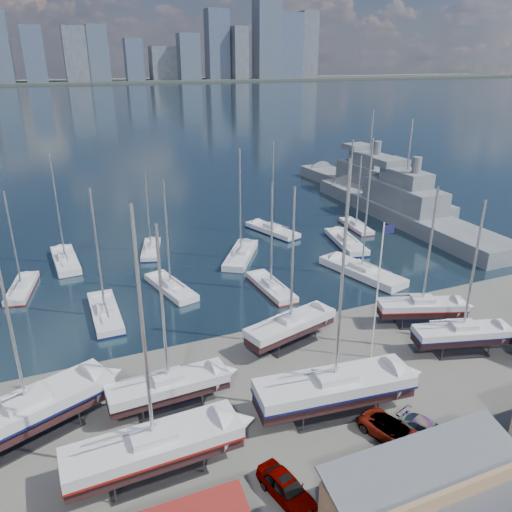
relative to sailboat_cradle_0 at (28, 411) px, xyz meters
name	(u,v)px	position (x,y,z in m)	size (l,w,h in m)	color
ground	(310,383)	(21.37, -2.02, -2.23)	(1400.00, 1400.00, 0.00)	#605E59
water	(69,103)	(21.37, 307.98, -2.38)	(1400.00, 600.00, 0.40)	#192C3B
far_shore	(53,83)	(21.37, 567.98, -1.13)	(1400.00, 80.00, 2.20)	#2D332D
skyline	(40,44)	(13.53, 561.74, 36.86)	(639.14, 43.80, 107.69)	#475166
sailboat_cradle_0	(28,411)	(0.00, 0.00, 0.00)	(12.33, 7.60, 19.07)	#2D2D33
sailboat_cradle_1	(154,447)	(7.44, -6.85, -0.04)	(11.51, 3.58, 18.25)	#2D2D33
sailboat_cradle_2	(169,386)	(9.82, -0.73, -0.20)	(9.24, 2.90, 15.02)	#2D2D33
sailboat_cradle_3	(335,388)	(21.22, -6.00, 0.02)	(12.48, 4.70, 19.42)	#2D2D33
sailboat_cradle_4	(291,325)	(22.55, 4.05, -0.19)	(9.67, 4.98, 15.27)	#2D2D33
sailboat_cradle_5	(462,334)	(36.30, -3.27, -0.24)	(9.25, 4.80, 14.51)	#2D2D33
sailboat_cradle_6	(422,307)	(36.41, 2.35, -0.24)	(9.10, 5.30, 14.34)	#2D2D33
sailboat_moored_1	(22,289)	(-1.08, 26.42, -1.92)	(3.86, 8.65, 12.49)	black
sailboat_moored_2	(66,261)	(4.07, 33.37, -1.91)	(3.41, 10.15, 15.10)	black
sailboat_moored_3	(105,314)	(7.07, 16.38, -1.92)	(2.73, 9.66, 14.43)	black
sailboat_moored_4	(171,288)	(14.91, 19.94, -1.91)	(4.55, 9.41, 13.69)	black
sailboat_moored_5	(151,250)	(15.36, 33.25, -1.92)	(4.35, 8.40, 12.10)	black
sailboat_moored_6	(271,288)	(25.74, 15.53, -1.92)	(2.87, 9.04, 13.38)	black
sailboat_moored_7	(241,256)	(26.07, 26.13, -1.91)	(8.01, 10.15, 15.47)	black
sailboat_moored_8	(272,231)	(34.38, 34.16, -1.92)	(5.70, 10.23, 14.74)	black
sailboat_moored_9	(362,273)	(37.90, 15.00, -1.91)	(6.17, 12.21, 17.75)	black
sailboat_moored_10	(346,243)	(42.03, 25.17, -1.92)	(4.93, 10.95, 15.82)	black
sailboat_moored_11	(356,227)	(47.57, 30.96, -1.92)	(3.13, 8.33, 12.16)	black
naval_ship_east	(402,210)	(57.20, 31.99, -0.57)	(7.73, 44.11, 17.96)	slate
naval_ship_west	(367,186)	(61.48, 48.44, -0.57)	(8.43, 41.56, 17.72)	slate
car_a	(286,488)	(14.43, -11.78, -1.46)	(1.81, 4.51, 1.54)	gray
car_b	(403,462)	(22.35, -12.85, -1.44)	(1.68, 4.82, 1.59)	gray
car_c	(394,431)	(23.64, -10.18, -1.53)	(2.31, 5.01, 1.39)	gray
car_d	(429,432)	(25.97, -11.15, -1.57)	(1.85, 4.55, 1.32)	gray
flagpole	(379,283)	(28.43, -0.78, 5.21)	(1.13, 0.12, 12.83)	white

